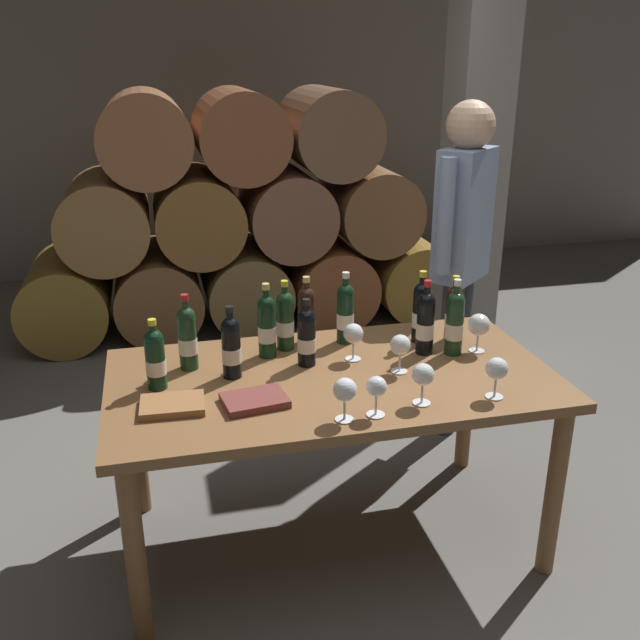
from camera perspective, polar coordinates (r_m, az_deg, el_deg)
ground_plane at (r=3.09m, az=0.91°, el=-17.30°), size 14.00×14.00×0.00m
cellar_back_wall at (r=6.59m, az=-8.56°, el=16.35°), size 10.00×0.24×2.80m
barrel_stack at (r=5.12m, az=-6.40°, el=7.80°), size 3.12×0.90×1.69m
stone_pillar at (r=4.43m, az=12.48°, el=12.57°), size 0.32×0.32×2.60m
dining_table at (r=2.73m, az=1.00°, el=-6.21°), size 1.70×0.90×0.76m
wine_bottle_0 at (r=2.87m, az=10.95°, el=-0.20°), size 0.07×0.07×0.32m
wine_bottle_1 at (r=2.64m, az=-7.27°, el=-2.17°), size 0.07×0.07×0.29m
wine_bottle_2 at (r=2.93m, az=2.09°, el=0.61°), size 0.07×0.07×0.31m
wine_bottle_3 at (r=2.86m, az=8.62°, el=-0.19°), size 0.07×0.07×0.31m
wine_bottle_4 at (r=2.93m, az=-1.11°, el=0.44°), size 0.07×0.07×0.29m
wine_bottle_5 at (r=2.97m, az=8.25°, el=0.69°), size 0.07×0.07×0.31m
wine_bottle_6 at (r=3.01m, az=10.89°, el=0.60°), size 0.07×0.07×0.29m
wine_bottle_7 at (r=2.72m, az=-1.11°, el=-1.35°), size 0.07×0.07×0.27m
wine_bottle_8 at (r=2.80m, az=-4.37°, el=-0.44°), size 0.07×0.07×0.31m
wine_bottle_9 at (r=2.87m, az=-2.87°, el=0.02°), size 0.07×0.07×0.30m
wine_bottle_10 at (r=2.73m, az=-10.78°, el=-1.38°), size 0.07×0.07×0.30m
wine_bottle_11 at (r=2.60m, az=-13.31°, el=-3.07°), size 0.07×0.07×0.27m
wine_glass_0 at (r=2.68m, az=6.58°, el=-2.13°), size 0.08×0.08×0.15m
wine_glass_1 at (r=2.77m, az=2.75°, el=-1.19°), size 0.08×0.08×0.15m
wine_glass_2 at (r=2.55m, az=14.25°, el=-3.97°), size 0.08×0.08×0.15m
wine_glass_3 at (r=2.45m, az=8.42°, el=-4.53°), size 0.08×0.08×0.15m
wine_glass_4 at (r=2.32m, az=2.04°, el=-5.82°), size 0.08×0.08×0.15m
wine_glass_5 at (r=2.92m, az=12.85°, el=-0.44°), size 0.09×0.09×0.16m
wine_glass_6 at (r=2.36m, az=4.63°, el=-5.58°), size 0.07×0.07×0.15m
tasting_notebook at (r=2.48m, az=-5.36°, el=-6.56°), size 0.24×0.19×0.03m
leather_ledger at (r=2.49m, az=-11.96°, el=-6.83°), size 0.23×0.17×0.03m
sommelier_presenting at (r=3.54m, az=11.52°, el=6.33°), size 0.39×0.35×1.72m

